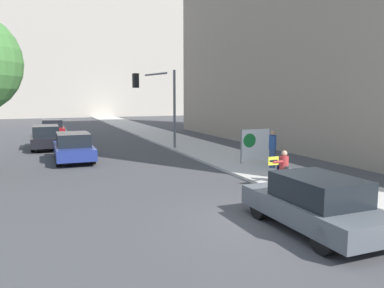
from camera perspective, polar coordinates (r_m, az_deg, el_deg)
ground_plane at (r=10.54m, az=11.80°, el=-11.64°), size 160.00×160.00×0.00m
sidewalk_curb at (r=25.31m, az=0.09°, el=-0.29°), size 3.74×90.00×0.12m
building_backdrop_far at (r=69.83m, az=-19.54°, el=16.33°), size 52.00×12.00×29.77m
building_backdrop_right at (r=28.53m, az=21.27°, el=19.56°), size 10.00×32.00×19.39m
seated_protester at (r=14.57m, az=13.96°, el=-3.22°), size 0.96×0.77×1.23m
jogger_on_sidewalk at (r=17.60m, az=12.16°, el=-0.71°), size 0.34×0.34×1.71m
protest_banner at (r=18.77m, az=9.63°, el=-0.13°), size 1.70×0.06×1.66m
traffic_light_pole at (r=23.26m, az=-5.01°, el=7.41°), size 2.86×2.63×4.91m
parked_car_curbside at (r=10.02m, az=18.24°, el=-8.57°), size 1.80×4.13×1.43m
car_on_road_nearest at (r=20.63m, az=-17.63°, el=-0.44°), size 1.87×4.59×1.50m
car_on_road_midblock at (r=26.13m, az=-21.36°, el=0.98°), size 1.80×4.76×1.52m
car_on_road_distant at (r=34.17m, az=-20.53°, el=2.32°), size 1.85×4.44×1.44m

